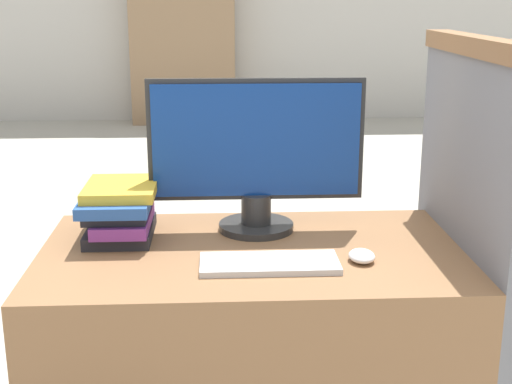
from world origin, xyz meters
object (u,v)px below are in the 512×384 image
mouse (362,256)px  book_stack (120,211)px  monitor (256,154)px  keyboard (269,263)px

mouse → book_stack: (-0.65, 0.23, 0.06)m
book_stack → monitor: bearing=7.1°
keyboard → mouse: 0.24m
monitor → mouse: bearing=-46.5°
keyboard → mouse: bearing=5.5°
keyboard → book_stack: book_stack is taller
keyboard → book_stack: 0.48m
keyboard → mouse: size_ratio=4.01×
mouse → book_stack: bearing=160.8°
monitor → book_stack: monitor is taller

